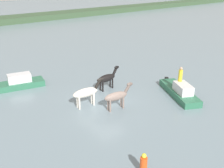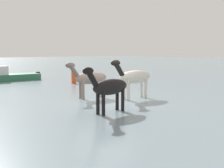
{
  "view_description": "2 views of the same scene",
  "coord_description": "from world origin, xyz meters",
  "views": [
    {
      "loc": [
        -11.33,
        -14.5,
        9.01
      ],
      "look_at": [
        0.92,
        0.47,
        1.17
      ],
      "focal_mm": 42.87,
      "sensor_mm": 36.0,
      "label": 1
    },
    {
      "loc": [
        9.21,
        10.08,
        2.4
      ],
      "look_at": [
        -0.65,
        -0.23,
        0.76
      ],
      "focal_mm": 45.87,
      "sensor_mm": 36.0,
      "label": 2
    }
  ],
  "objects": [
    {
      "name": "horse_pinto_flank",
      "position": [
        1.72,
        2.08,
        1.01
      ],
      "size": [
        2.36,
        0.65,
        1.83
      ],
      "rotation": [
        0.0,
        0.0,
        0.06
      ],
      "color": "black",
      "rests_on": "ground_plane"
    },
    {
      "name": "horse_lead",
      "position": [
        -0.05,
        -1.26,
        1.02
      ],
      "size": [
        2.4,
        0.82,
        1.85
      ],
      "rotation": [
        0.0,
        0.0,
        -0.15
      ],
      "color": "gray",
      "rests_on": "ground_plane"
    },
    {
      "name": "buoy_channel_marker",
      "position": [
        -3.46,
        -7.3,
        0.51
      ],
      "size": [
        0.36,
        0.36,
        1.14
      ],
      "color": "#E54C19",
      "rests_on": "ground_plane"
    },
    {
      "name": "boat_tender_starboard",
      "position": [
        -0.05,
        -12.5,
        0.33
      ],
      "size": [
        6.18,
        2.26,
        1.38
      ],
      "rotation": [
        0.0,
        0.0,
        6.18
      ],
      "color": "#2D6B4C",
      "rests_on": "ground_plane"
    },
    {
      "name": "horse_mid_herd",
      "position": [
        -1.47,
        0.51,
        1.1
      ],
      "size": [
        2.58,
        0.79,
        1.99
      ],
      "rotation": [
        0.0,
        0.0,
        -0.1
      ],
      "color": "silver",
      "rests_on": "ground_plane"
    },
    {
      "name": "ground_plane",
      "position": [
        0.0,
        0.0,
        0.0
      ],
      "size": [
        192.39,
        192.39,
        0.0
      ],
      "primitive_type": "plane",
      "color": "gray"
    }
  ]
}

